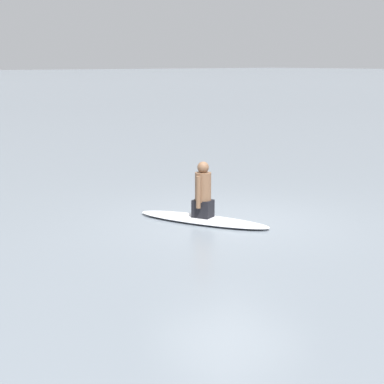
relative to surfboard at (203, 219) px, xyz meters
The scene contains 3 objects.
ground_plane 0.50m from the surfboard, 116.85° to the right, with size 400.00×400.00×0.00m, color gray.
surfboard is the anchor object (origin of this frame).
person_paddler 0.52m from the surfboard, ahead, with size 0.42×0.44×1.03m.
Camera 1 is at (-8.96, 7.80, 2.93)m, focal length 61.31 mm.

